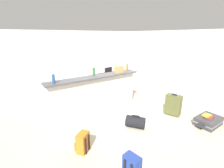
# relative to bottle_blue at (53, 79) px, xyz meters

# --- Properties ---
(ground_plane) EXTENTS (13.00, 13.00, 0.05)m
(ground_plane) POSITION_rel_bottle_blue_xyz_m (1.82, -0.28, -1.29)
(ground_plane) COLOR beige
(wall_back) EXTENTS (6.60, 0.10, 2.50)m
(wall_back) POSITION_rel_bottle_blue_xyz_m (1.82, 2.77, -0.02)
(wall_back) COLOR silver
(wall_back) RESTS_ON ground_plane
(wall_right) EXTENTS (0.10, 6.00, 2.50)m
(wall_right) POSITION_rel_bottle_blue_xyz_m (4.87, 0.02, -0.02)
(wall_right) COLOR silver
(wall_right) RESTS_ON ground_plane
(partition_half_wall) EXTENTS (2.80, 0.20, 1.10)m
(partition_half_wall) POSITION_rel_bottle_blue_xyz_m (1.22, 0.06, -0.72)
(partition_half_wall) COLOR silver
(partition_half_wall) RESTS_ON ground_plane
(bar_countertop) EXTENTS (2.96, 0.40, 0.05)m
(bar_countertop) POSITION_rel_bottle_blue_xyz_m (1.22, 0.06, -0.14)
(bar_countertop) COLOR #4C4C51
(bar_countertop) RESTS_ON partition_half_wall
(bottle_blue) EXTENTS (0.08, 0.08, 0.23)m
(bottle_blue) POSITION_rel_bottle_blue_xyz_m (0.00, 0.00, 0.00)
(bottle_blue) COLOR #284C89
(bottle_blue) RESTS_ON bar_countertop
(bottle_green) EXTENTS (0.07, 0.07, 0.24)m
(bottle_green) POSITION_rel_bottle_blue_xyz_m (1.22, 0.15, 0.00)
(bottle_green) COLOR #2D6B38
(bottle_green) RESTS_ON bar_countertop
(bottle_amber) EXTENTS (0.07, 0.07, 0.25)m
(bottle_amber) POSITION_rel_bottle_blue_xyz_m (2.50, 0.13, 0.01)
(bottle_amber) COLOR #9E661E
(bottle_amber) RESTS_ON bar_countertop
(grocery_bag) EXTENTS (0.26, 0.18, 0.22)m
(grocery_bag) POSITION_rel_bottle_blue_xyz_m (2.09, 0.05, -0.01)
(grocery_bag) COLOR tan
(grocery_bag) RESTS_ON bar_countertop
(dining_table) EXTENTS (1.10, 0.80, 0.74)m
(dining_table) POSITION_rel_bottle_blue_xyz_m (2.79, 1.45, -0.62)
(dining_table) COLOR #332319
(dining_table) RESTS_ON ground_plane
(dining_chair_near_partition) EXTENTS (0.40, 0.40, 0.93)m
(dining_chair_near_partition) POSITION_rel_bottle_blue_xyz_m (2.74, 0.93, -0.75)
(dining_chair_near_partition) COLOR black
(dining_chair_near_partition) RESTS_ON ground_plane
(dining_chair_far_side) EXTENTS (0.45, 0.45, 0.93)m
(dining_chair_far_side) POSITION_rel_bottle_blue_xyz_m (2.86, 1.99, -0.75)
(dining_chair_far_side) COLOR black
(dining_chair_far_side) RESTS_ON ground_plane
(pendant_lamp) EXTENTS (0.34, 0.34, 0.65)m
(pendant_lamp) POSITION_rel_bottle_blue_xyz_m (2.87, 1.46, 0.70)
(pendant_lamp) COLOR black
(suitcase_flat_charcoal) EXTENTS (0.83, 0.50, 0.22)m
(suitcase_flat_charcoal) POSITION_rel_bottle_blue_xyz_m (3.31, -2.33, -1.16)
(suitcase_flat_charcoal) COLOR #38383D
(suitcase_flat_charcoal) RESTS_ON ground_plane
(backpack_orange) EXTENTS (0.34, 0.33, 0.42)m
(backpack_orange) POSITION_rel_bottle_blue_xyz_m (0.10, -1.37, -1.06)
(backpack_orange) COLOR orange
(backpack_orange) RESTS_ON ground_plane
(duffel_bag_black) EXTENTS (0.52, 0.56, 0.34)m
(duffel_bag_black) POSITION_rel_bottle_blue_xyz_m (1.61, -1.31, -1.12)
(duffel_bag_black) COLOR black
(duffel_bag_black) RESTS_ON ground_plane
(backpack_blue) EXTENTS (0.28, 0.31, 0.42)m
(backpack_blue) POSITION_rel_bottle_blue_xyz_m (0.52, -2.42, -1.06)
(backpack_blue) COLOR #233D93
(backpack_blue) RESTS_ON ground_plane
(suitcase_upright_olive) EXTENTS (0.36, 0.49, 0.67)m
(suitcase_upright_olive) POSITION_rel_bottle_blue_xyz_m (3.01, -1.43, -0.94)
(suitcase_upright_olive) COLOR #51562D
(suitcase_upright_olive) RESTS_ON ground_plane
(book_stack) EXTENTS (0.26, 0.25, 0.07)m
(book_stack) POSITION_rel_bottle_blue_xyz_m (3.28, -2.30, -1.01)
(book_stack) COLOR #AD2D2D
(book_stack) RESTS_ON suitcase_flat_charcoal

